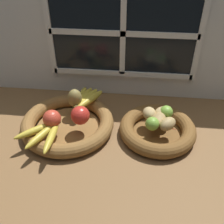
% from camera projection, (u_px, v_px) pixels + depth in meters
% --- Properties ---
extents(ground_plane, '(1.40, 0.90, 0.03)m').
position_uv_depth(ground_plane, '(116.00, 134.00, 1.08)').
color(ground_plane, brown).
extents(back_wall, '(1.40, 0.05, 0.55)m').
position_uv_depth(back_wall, '(123.00, 39.00, 1.14)').
color(back_wall, silver).
rests_on(back_wall, ground_plane).
extents(fruit_bowl_left, '(0.38, 0.38, 0.06)m').
position_uv_depth(fruit_bowl_left, '(68.00, 123.00, 1.07)').
color(fruit_bowl_left, brown).
rests_on(fruit_bowl_left, ground_plane).
extents(fruit_bowl_right, '(0.30, 0.30, 0.06)m').
position_uv_depth(fruit_bowl_right, '(157.00, 129.00, 1.04)').
color(fruit_bowl_right, brown).
rests_on(fruit_bowl_right, ground_plane).
extents(apple_red_front, '(0.07, 0.07, 0.07)m').
position_uv_depth(apple_red_front, '(52.00, 119.00, 0.99)').
color(apple_red_front, '#CC422D').
rests_on(apple_red_front, fruit_bowl_left).
extents(apple_red_right, '(0.07, 0.07, 0.07)m').
position_uv_depth(apple_red_right, '(80.00, 115.00, 1.00)').
color(apple_red_right, red).
rests_on(apple_red_right, fruit_bowl_left).
extents(pear_brown, '(0.08, 0.07, 0.08)m').
position_uv_depth(pear_brown, '(75.00, 98.00, 1.09)').
color(pear_brown, olive).
rests_on(pear_brown, fruit_bowl_left).
extents(banana_bunch_front, '(0.15, 0.18, 0.03)m').
position_uv_depth(banana_bunch_front, '(44.00, 133.00, 0.96)').
color(banana_bunch_front, gold).
rests_on(banana_bunch_front, fruit_bowl_left).
extents(banana_bunch_back, '(0.11, 0.18, 0.03)m').
position_uv_depth(banana_bunch_back, '(86.00, 99.00, 1.13)').
color(banana_bunch_back, gold).
rests_on(banana_bunch_back, fruit_bowl_left).
extents(potato_oblong, '(0.06, 0.07, 0.05)m').
position_uv_depth(potato_oblong, '(149.00, 113.00, 1.04)').
color(potato_oblong, tan).
rests_on(potato_oblong, fruit_bowl_right).
extents(potato_back, '(0.09, 0.09, 0.04)m').
position_uv_depth(potato_back, '(163.00, 112.00, 1.05)').
color(potato_back, tan).
rests_on(potato_back, fruit_bowl_right).
extents(potato_small, '(0.08, 0.09, 0.05)m').
position_uv_depth(potato_small, '(168.00, 124.00, 0.98)').
color(potato_small, tan).
rests_on(potato_small, fruit_bowl_right).
extents(potato_large, '(0.07, 0.09, 0.04)m').
position_uv_depth(potato_large, '(159.00, 119.00, 1.01)').
color(potato_large, '#A38451').
rests_on(potato_large, fruit_bowl_right).
extents(lime_near, '(0.05, 0.05, 0.05)m').
position_uv_depth(lime_near, '(152.00, 124.00, 0.98)').
color(lime_near, '#7AAD3D').
rests_on(lime_near, fruit_bowl_right).
extents(lime_far, '(0.05, 0.05, 0.05)m').
position_uv_depth(lime_far, '(166.00, 112.00, 1.04)').
color(lime_far, '#7AAD3D').
rests_on(lime_far, fruit_bowl_right).
extents(chili_pepper, '(0.11, 0.05, 0.02)m').
position_uv_depth(chili_pepper, '(164.00, 126.00, 1.00)').
color(chili_pepper, red).
rests_on(chili_pepper, fruit_bowl_right).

